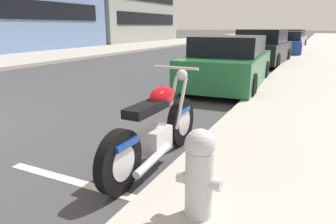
# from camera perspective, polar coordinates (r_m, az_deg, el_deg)

# --- Properties ---
(sidewalk_far_curb) EXTENTS (120.00, 5.00, 0.14)m
(sidewalk_far_curb) POSITION_cam_1_polar(r_m,az_deg,el_deg) (19.39, -16.77, 10.56)
(sidewalk_far_curb) COLOR #ADA89E
(sidewalk_far_curb) RESTS_ON ground
(parking_stall_stripe) EXTENTS (0.12, 2.20, 0.01)m
(parking_stall_stripe) POSITION_cam_1_polar(r_m,az_deg,el_deg) (3.42, -14.89, -13.07)
(parking_stall_stripe) COLOR silver
(parking_stall_stripe) RESTS_ON ground
(parked_motorcycle) EXTENTS (2.12, 0.62, 1.13)m
(parked_motorcycle) POSITION_cam_1_polar(r_m,az_deg,el_deg) (3.62, -2.20, -3.35)
(parked_motorcycle) COLOR black
(parked_motorcycle) RESTS_ON ground
(parked_car_behind_motorcycle) EXTENTS (4.14, 2.00, 1.37)m
(parked_car_behind_motorcycle) POSITION_cam_1_polar(r_m,az_deg,el_deg) (8.47, 11.28, 8.95)
(parked_car_behind_motorcycle) COLOR #236638
(parked_car_behind_motorcycle) RESTS_ON ground
(parked_car_far_down_curb) EXTENTS (4.20, 2.06, 1.49)m
(parked_car_far_down_curb) POSITION_cam_1_polar(r_m,az_deg,el_deg) (14.03, 17.28, 11.37)
(parked_car_far_down_curb) COLOR black
(parked_car_far_down_curb) RESTS_ON ground
(parked_car_mid_block) EXTENTS (4.52, 2.05, 1.34)m
(parked_car_mid_block) POSITION_cam_1_polar(r_m,az_deg,el_deg) (19.63, 21.07, 11.88)
(parked_car_mid_block) COLOR navy
(parked_car_mid_block) RESTS_ON ground
(parked_car_near_corner) EXTENTS (4.55, 2.12, 1.37)m
(parked_car_near_corner) POSITION_cam_1_polar(r_m,az_deg,el_deg) (25.86, 22.00, 12.53)
(parked_car_near_corner) COLOR gray
(parked_car_near_corner) RESTS_ON ground
(fire_hydrant) EXTENTS (0.24, 0.36, 0.74)m
(fire_hydrant) POSITION_cam_1_polar(r_m,az_deg,el_deg) (2.44, 5.86, -10.95)
(fire_hydrant) COLOR #B7B7BC
(fire_hydrant) RESTS_ON sidewalk_near_curb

